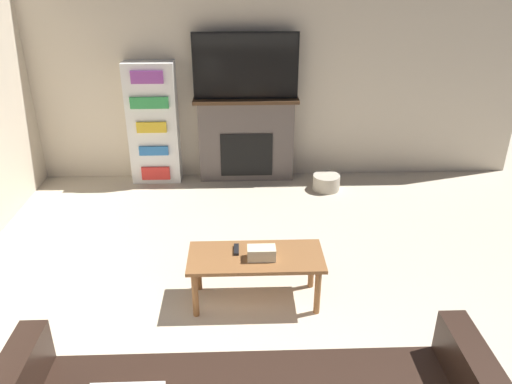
% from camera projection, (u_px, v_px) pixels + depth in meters
% --- Properties ---
extents(wall_back, '(6.44, 0.06, 2.70)m').
position_uv_depth(wall_back, '(260.00, 69.00, 5.92)').
color(wall_back, beige).
rests_on(wall_back, ground_plane).
extents(fireplace, '(1.26, 0.28, 1.03)m').
position_uv_depth(fireplace, '(246.00, 139.00, 6.15)').
color(fireplace, '#605651').
rests_on(fireplace, ground_plane).
extents(tv, '(1.23, 0.03, 0.77)m').
position_uv_depth(tv, '(246.00, 66.00, 5.74)').
color(tv, black).
rests_on(tv, fireplace).
extents(coffee_table, '(1.07, 0.47, 0.43)m').
position_uv_depth(coffee_table, '(256.00, 262.00, 3.96)').
color(coffee_table, brown).
rests_on(coffee_table, ground_plane).
extents(tissue_box, '(0.22, 0.12, 0.10)m').
position_uv_depth(tissue_box, '(261.00, 253.00, 3.87)').
color(tissue_box, beige).
rests_on(tissue_box, coffee_table).
extents(remote_control, '(0.04, 0.15, 0.02)m').
position_uv_depth(remote_control, '(236.00, 249.00, 3.99)').
color(remote_control, black).
rests_on(remote_control, coffee_table).
extents(bookshelf, '(0.59, 0.29, 1.47)m').
position_uv_depth(bookshelf, '(153.00, 124.00, 6.00)').
color(bookshelf, white).
rests_on(bookshelf, ground_plane).
extents(storage_basket, '(0.32, 0.32, 0.18)m').
position_uv_depth(storage_basket, '(326.00, 182.00, 6.02)').
color(storage_basket, '#BCB29E').
rests_on(storage_basket, ground_plane).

